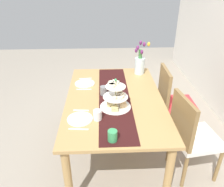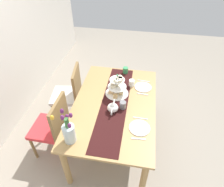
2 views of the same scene
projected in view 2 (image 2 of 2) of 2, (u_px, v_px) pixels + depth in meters
name	position (u px, v px, depth m)	size (l,w,h in m)	color
ground_plane	(114.00, 139.00, 2.89)	(8.00, 8.00, 0.00)	gray
dining_table	(114.00, 109.00, 2.48)	(1.57, 1.00, 0.72)	tan
chair_left	(53.00, 125.00, 2.44)	(0.42, 0.42, 0.91)	olive
chair_right	(70.00, 92.00, 2.92)	(0.48, 0.48, 0.91)	olive
table_runner	(115.00, 103.00, 2.42)	(1.51, 0.32, 0.00)	black
tiered_cake_stand	(117.00, 87.00, 2.49)	(0.30, 0.30, 0.30)	beige
teapot	(113.00, 107.00, 2.28)	(0.24, 0.13, 0.14)	white
tulip_vase	(69.00, 131.00, 1.91)	(0.13, 0.19, 0.42)	silver
dinner_plate_left	(140.00, 128.00, 2.12)	(0.23, 0.23, 0.01)	white
fork_left	(139.00, 139.00, 2.01)	(0.02, 0.15, 0.01)	silver
knife_left	(140.00, 118.00, 2.23)	(0.01, 0.17, 0.01)	silver
dinner_plate_right	(143.00, 87.00, 2.66)	(0.23, 0.23, 0.01)	white
fork_right	(142.00, 94.00, 2.55)	(0.02, 0.15, 0.01)	silver
knife_right	(144.00, 81.00, 2.77)	(0.01, 0.17, 0.01)	silver
mug_grey	(123.00, 105.00, 2.32)	(0.08, 0.08, 0.10)	slate
mug_white_text	(132.00, 83.00, 2.66)	(0.08, 0.08, 0.10)	white
mug_orange	(125.00, 70.00, 2.89)	(0.08, 0.08, 0.10)	#389356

